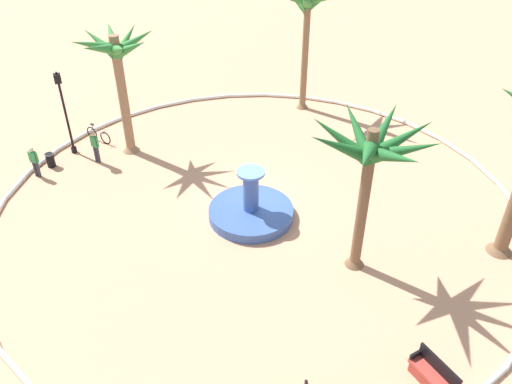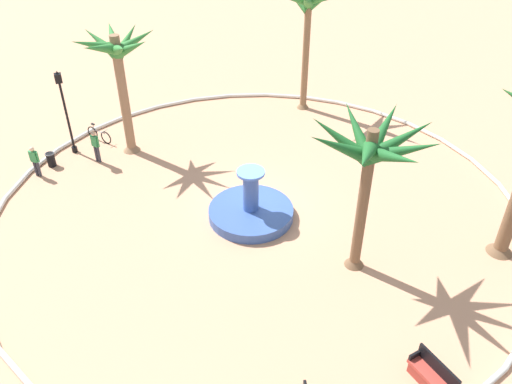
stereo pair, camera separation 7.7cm
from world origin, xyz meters
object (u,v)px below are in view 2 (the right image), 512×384
object	(u,v)px
fountain	(251,211)
bench_west	(432,378)
palm_tree_far_side	(308,12)
palm_tree_near_fountain	(371,157)
palm_tree_mid_plaza	(118,61)
lamppost	(65,106)
bicycle_red_frame	(99,135)
person_cyclist_helmet	(96,145)
person_cyclist_photo	(35,160)
trash_bin	(51,159)

from	to	relation	value
fountain	bench_west	distance (m)	9.99
fountain	palm_tree_far_side	world-z (taller)	palm_tree_far_side
bench_west	palm_tree_near_fountain	bearing A→B (deg)	-94.33
palm_tree_far_side	palm_tree_mid_plaza	bearing A→B (deg)	8.23
palm_tree_far_side	lamppost	distance (m)	13.54
fountain	bicycle_red_frame	bearing A→B (deg)	-58.74
palm_tree_far_side	person_cyclist_helmet	size ratio (longest dim) A/B	4.23
bench_west	person_cyclist_photo	world-z (taller)	person_cyclist_photo
trash_bin	person_cyclist_helmet	world-z (taller)	person_cyclist_helmet
palm_tree_near_fountain	trash_bin	xyz separation A→B (m)	(10.74, -11.41, -4.52)
palm_tree_far_side	person_cyclist_helmet	bearing A→B (deg)	9.42
fountain	bicycle_red_frame	xyz separation A→B (m)	(5.42, -8.93, 0.05)
palm_tree_near_fountain	bench_west	size ratio (longest dim) A/B	3.73
fountain	person_cyclist_photo	xyz separation A→B (m)	(8.58, -6.51, 0.57)
bench_west	fountain	bearing A→B (deg)	-76.14
fountain	palm_tree_far_side	bearing A→B (deg)	-125.81
person_cyclist_photo	bicycle_red_frame	bearing A→B (deg)	-142.66
lamppost	palm_tree_near_fountain	bearing A→B (deg)	127.65
person_cyclist_helmet	palm_tree_far_side	bearing A→B (deg)	-170.58
palm_tree_far_side	trash_bin	world-z (taller)	palm_tree_far_side
palm_tree_mid_plaza	person_cyclist_photo	distance (m)	6.13
fountain	person_cyclist_helmet	bearing A→B (deg)	-50.21
palm_tree_mid_plaza	bench_west	xyz separation A→B (m)	(-6.37, 17.08, -4.51)
person_cyclist_photo	palm_tree_near_fountain	bearing A→B (deg)	136.77
fountain	lamppost	xyz separation A→B (m)	(6.77, -8.22, 2.27)
palm_tree_mid_plaza	bicycle_red_frame	size ratio (longest dim) A/B	4.54
fountain	person_cyclist_photo	bearing A→B (deg)	-37.20
bench_west	lamppost	size ratio (longest dim) A/B	0.37
fountain	bench_west	bearing A→B (deg)	103.86
palm_tree_far_side	trash_bin	distance (m)	15.36
bicycle_red_frame	person_cyclist_photo	world-z (taller)	person_cyclist_photo
person_cyclist_helmet	fountain	bearing A→B (deg)	129.79
fountain	person_cyclist_helmet	world-z (taller)	fountain
fountain	palm_tree_mid_plaza	world-z (taller)	palm_tree_mid_plaza
fountain	trash_bin	bearing A→B (deg)	-42.30
palm_tree_mid_plaza	person_cyclist_helmet	bearing A→B (deg)	16.34
palm_tree_near_fountain	bench_west	bearing A→B (deg)	85.67
palm_tree_mid_plaza	trash_bin	distance (m)	5.97
lamppost	person_cyclist_photo	distance (m)	3.01
palm_tree_near_fountain	palm_tree_mid_plaza	xyz separation A→B (m)	(6.79, -11.57, -0.05)
palm_tree_near_fountain	lamppost	xyz separation A→B (m)	(9.58, -12.42, -2.31)
fountain	palm_tree_near_fountain	xyz separation A→B (m)	(-2.81, 4.20, 4.57)
palm_tree_near_fountain	bench_west	distance (m)	7.16
palm_tree_near_fountain	person_cyclist_helmet	size ratio (longest dim) A/B	3.68
palm_tree_near_fountain	bicycle_red_frame	size ratio (longest dim) A/B	4.43
palm_tree_far_side	person_cyclist_helmet	distance (m)	13.16
palm_tree_mid_plaza	palm_tree_far_side	bearing A→B (deg)	-171.77
person_cyclist_helmet	person_cyclist_photo	world-z (taller)	person_cyclist_helmet
bench_west	lamppost	distance (m)	20.25
fountain	trash_bin	world-z (taller)	fountain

